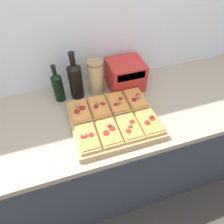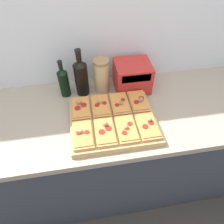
{
  "view_description": "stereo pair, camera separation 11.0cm",
  "coord_description": "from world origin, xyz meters",
  "px_view_note": "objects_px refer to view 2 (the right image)",
  "views": [
    {
      "loc": [
        -0.2,
        -0.47,
        1.76
      ],
      "look_at": [
        0.03,
        0.26,
        0.96
      ],
      "focal_mm": 32.0,
      "sensor_mm": 36.0,
      "label": 1
    },
    {
      "loc": [
        -0.09,
        -0.49,
        1.76
      ],
      "look_at": [
        0.03,
        0.26,
        0.96
      ],
      "focal_mm": 32.0,
      "sensor_mm": 36.0,
      "label": 2
    }
  ],
  "objects_px": {
    "toaster_oven": "(132,76)",
    "grain_jar_tall": "(102,76)",
    "cutting_board": "(113,121)",
    "wine_bottle": "(81,77)",
    "olive_oil_bottle": "(64,82)"
  },
  "relations": [
    {
      "from": "toaster_oven",
      "to": "wine_bottle",
      "type": "bearing_deg",
      "value": 179.85
    },
    {
      "from": "toaster_oven",
      "to": "grain_jar_tall",
      "type": "bearing_deg",
      "value": 179.75
    },
    {
      "from": "grain_jar_tall",
      "to": "wine_bottle",
      "type": "bearing_deg",
      "value": 180.0
    },
    {
      "from": "olive_oil_bottle",
      "to": "toaster_oven",
      "type": "xyz_separation_m",
      "value": [
        0.43,
        -0.0,
        -0.01
      ]
    },
    {
      "from": "cutting_board",
      "to": "toaster_oven",
      "type": "distance_m",
      "value": 0.34
    },
    {
      "from": "olive_oil_bottle",
      "to": "grain_jar_tall",
      "type": "distance_m",
      "value": 0.23
    },
    {
      "from": "cutting_board",
      "to": "olive_oil_bottle",
      "type": "xyz_separation_m",
      "value": [
        -0.26,
        0.29,
        0.08
      ]
    },
    {
      "from": "cutting_board",
      "to": "toaster_oven",
      "type": "bearing_deg",
      "value": 58.92
    },
    {
      "from": "cutting_board",
      "to": "wine_bottle",
      "type": "height_order",
      "value": "wine_bottle"
    },
    {
      "from": "wine_bottle",
      "to": "toaster_oven",
      "type": "bearing_deg",
      "value": -0.15
    },
    {
      "from": "olive_oil_bottle",
      "to": "grain_jar_tall",
      "type": "xyz_separation_m",
      "value": [
        0.23,
        0.0,
        0.01
      ]
    },
    {
      "from": "cutting_board",
      "to": "toaster_oven",
      "type": "height_order",
      "value": "toaster_oven"
    },
    {
      "from": "grain_jar_tall",
      "to": "toaster_oven",
      "type": "height_order",
      "value": "grain_jar_tall"
    },
    {
      "from": "grain_jar_tall",
      "to": "toaster_oven",
      "type": "relative_size",
      "value": 0.93
    },
    {
      "from": "toaster_oven",
      "to": "cutting_board",
      "type": "bearing_deg",
      "value": -121.08
    }
  ]
}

